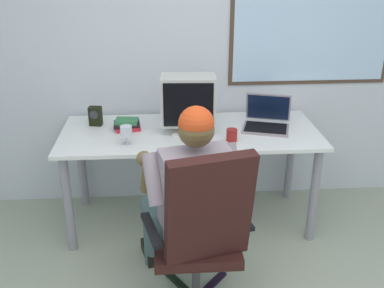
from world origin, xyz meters
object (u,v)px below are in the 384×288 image
at_px(desk, 190,143).
at_px(desk_speaker, 95,116).
at_px(person_seated, 189,197).
at_px(book_stack, 127,124).
at_px(office_chair, 203,229).
at_px(laptop, 267,119).
at_px(coffee_mug, 232,135).
at_px(wine_glass, 126,132).
at_px(crt_monitor, 188,101).

height_order(desk, desk_speaker, desk_speaker).
bearing_deg(desk, person_seated, -94.25).
relative_size(person_seated, book_stack, 6.10).
height_order(office_chair, laptop, office_chair).
height_order(desk, person_seated, person_seated).
relative_size(desk_speaker, book_stack, 0.70).
relative_size(laptop, coffee_mug, 4.83).
height_order(office_chair, desk_speaker, office_chair).
distance_m(office_chair, book_stack, 1.17).
bearing_deg(office_chair, person_seated, 102.25).
relative_size(office_chair, coffee_mug, 12.81).
relative_size(office_chair, wine_glass, 8.28).
bearing_deg(coffee_mug, desk_speaker, 159.14).
height_order(wine_glass, book_stack, wine_glass).
bearing_deg(coffee_mug, desk, 143.72).
bearing_deg(desk, desk_speaker, 166.36).
distance_m(desk, desk_speaker, 0.72).
bearing_deg(person_seated, laptop, 52.05).
distance_m(crt_monitor, wine_glass, 0.49).
bearing_deg(person_seated, desk, 85.75).
bearing_deg(wine_glass, desk_speaker, 123.61).
bearing_deg(laptop, book_stack, 178.88).
distance_m(desk, coffee_mug, 0.36).
xyz_separation_m(crt_monitor, desk_speaker, (-0.67, 0.17, -0.16)).
bearing_deg(desk, book_stack, 171.25).
xyz_separation_m(person_seated, coffee_mug, (0.32, 0.55, 0.15)).
height_order(laptop, wine_glass, laptop).
bearing_deg(book_stack, desk_speaker, 157.52).
xyz_separation_m(office_chair, desk_speaker, (-0.68, 1.16, 0.23)).
bearing_deg(person_seated, coffee_mug, 59.31).
relative_size(desk, person_seated, 1.50).
relative_size(desk, coffee_mug, 22.11).
height_order(office_chair, crt_monitor, crt_monitor).
distance_m(desk, person_seated, 0.74).
distance_m(book_stack, coffee_mug, 0.77).
bearing_deg(coffee_mug, wine_glass, -179.19).
xyz_separation_m(desk, desk_speaker, (-0.68, 0.17, 0.17)).
height_order(person_seated, laptop, person_seated).
bearing_deg(book_stack, wine_glass, -87.06).
bearing_deg(crt_monitor, book_stack, 170.23).
bearing_deg(coffee_mug, crt_monitor, 145.83).
xyz_separation_m(desk, office_chair, (-0.00, -1.00, -0.06)).
bearing_deg(person_seated, wine_glass, 125.45).
xyz_separation_m(crt_monitor, coffee_mug, (0.28, -0.19, -0.18)).
xyz_separation_m(crt_monitor, wine_glass, (-0.42, -0.20, -0.14)).
bearing_deg(crt_monitor, office_chair, -89.26).
bearing_deg(person_seated, crt_monitor, 86.72).
xyz_separation_m(office_chair, crt_monitor, (-0.01, 0.99, 0.39)).
bearing_deg(desk, coffee_mug, -36.28).
distance_m(desk, crt_monitor, 0.32).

